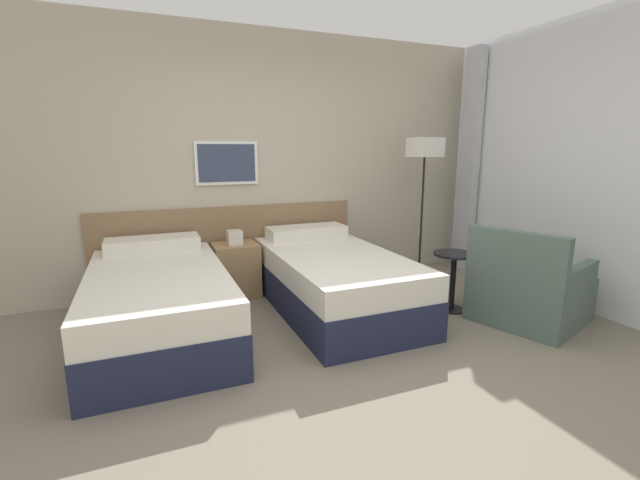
% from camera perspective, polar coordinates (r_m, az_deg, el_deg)
% --- Properties ---
extents(ground_plane, '(16.00, 16.00, 0.00)m').
position_cam_1_polar(ground_plane, '(3.05, 5.04, -17.30)').
color(ground_plane, slate).
extents(wall_headboard, '(10.00, 0.10, 2.70)m').
position_cam_1_polar(wall_headboard, '(4.70, -7.53, 9.63)').
color(wall_headboard, '#B7AD99').
rests_on(wall_headboard, ground_plane).
extents(wall_window, '(0.21, 4.66, 2.70)m').
position_cam_1_polar(wall_window, '(4.43, 36.82, 7.74)').
color(wall_window, white).
rests_on(wall_window, ground_plane).
extents(bed_near_door, '(1.04, 1.96, 0.68)m').
position_cam_1_polar(bed_near_door, '(3.70, -20.67, -7.77)').
color(bed_near_door, '#1E233D').
rests_on(bed_near_door, ground_plane).
extents(bed_near_window, '(1.04, 1.96, 0.68)m').
position_cam_1_polar(bed_near_window, '(4.03, 1.88, -5.37)').
color(bed_near_window, '#1E233D').
rests_on(bed_near_window, ground_plane).
extents(nightstand, '(0.44, 0.38, 0.69)m').
position_cam_1_polar(nightstand, '(4.48, -11.13, -3.81)').
color(nightstand, '#9E7A51').
rests_on(nightstand, ground_plane).
extents(floor_lamp, '(0.30, 0.30, 1.61)m').
position_cam_1_polar(floor_lamp, '(4.85, 13.77, 10.63)').
color(floor_lamp, black).
rests_on(floor_lamp, ground_plane).
extents(side_table, '(0.38, 0.38, 0.55)m').
position_cam_1_polar(side_table, '(4.16, 17.36, -4.00)').
color(side_table, black).
rests_on(side_table, ground_plane).
extents(armchair, '(1.06, 1.03, 0.85)m').
position_cam_1_polar(armchair, '(4.18, 26.02, -6.28)').
color(armchair, '#4C6056').
rests_on(armchair, ground_plane).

